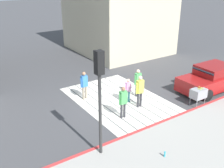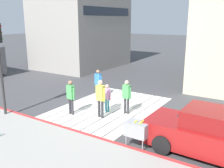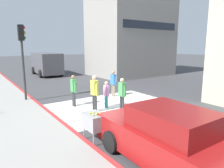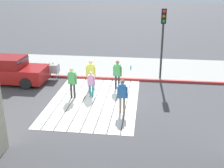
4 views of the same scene
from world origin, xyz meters
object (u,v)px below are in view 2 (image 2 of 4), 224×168
at_px(car_parked_near_curb, 212,134).
at_px(pedestrian_child_with_racket, 107,96).
at_px(tennis_ball_cart, 137,129).
at_px(pedestrian_adult_trailing, 98,81).
at_px(pedestrian_adult_lead, 71,95).
at_px(pedestrian_teen_behind, 100,96).
at_px(pedestrian_adult_side, 127,94).

height_order(car_parked_near_curb, pedestrian_child_with_racket, car_parked_near_curb).
bearing_deg(pedestrian_child_with_racket, tennis_ball_cart, -129.41).
bearing_deg(car_parked_near_curb, pedestrian_adult_trailing, 65.47).
xyz_separation_m(pedestrian_adult_lead, pedestrian_adult_trailing, (2.91, 0.54, -0.02)).
height_order(pedestrian_adult_lead, pedestrian_teen_behind, pedestrian_teen_behind).
xyz_separation_m(pedestrian_adult_trailing, pedestrian_child_with_racket, (-1.69, -1.76, -0.17)).
distance_m(pedestrian_adult_side, pedestrian_teen_behind, 1.31).
xyz_separation_m(car_parked_near_curb, tennis_ball_cart, (-0.90, 2.28, -0.04)).
xyz_separation_m(pedestrian_adult_side, pedestrian_teen_behind, (-1.08, 0.75, 0.07)).
relative_size(tennis_ball_cart, pedestrian_adult_trailing, 0.63).
height_order(pedestrian_adult_trailing, pedestrian_child_with_racket, pedestrian_adult_trailing).
bearing_deg(pedestrian_teen_behind, pedestrian_adult_side, -34.68).
height_order(tennis_ball_cart, pedestrian_adult_lead, pedestrian_adult_lead).
distance_m(tennis_ball_cart, pedestrian_adult_side, 3.33).
distance_m(pedestrian_adult_lead, pedestrian_adult_trailing, 2.96).
relative_size(pedestrian_adult_trailing, pedestrian_adult_side, 0.99).
bearing_deg(pedestrian_adult_lead, pedestrian_adult_side, -54.66).
relative_size(pedestrian_teen_behind, pedestrian_child_with_racket, 1.28).
xyz_separation_m(car_parked_near_curb, pedestrian_adult_side, (1.77, 4.25, 0.22)).
xyz_separation_m(pedestrian_adult_lead, pedestrian_child_with_racket, (1.22, -1.22, -0.19)).
relative_size(pedestrian_adult_trailing, pedestrian_teen_behind, 0.92).
xyz_separation_m(pedestrian_adult_lead, pedestrian_adult_side, (1.52, -2.14, -0.01)).
distance_m(tennis_ball_cart, pedestrian_adult_trailing, 6.18).
height_order(car_parked_near_curb, pedestrian_adult_side, pedestrian_adult_side).
distance_m(car_parked_near_curb, pedestrian_child_with_racket, 5.38).
bearing_deg(tennis_ball_cart, pedestrian_child_with_racket, 50.59).
bearing_deg(pedestrian_child_with_racket, car_parked_near_curb, -105.91).
xyz_separation_m(tennis_ball_cart, pedestrian_teen_behind, (1.59, 2.71, 0.33)).
distance_m(car_parked_near_curb, pedestrian_teen_behind, 5.05).
distance_m(car_parked_near_curb, pedestrian_adult_side, 4.61).
bearing_deg(car_parked_near_curb, tennis_ball_cart, 111.51).
xyz_separation_m(car_parked_near_curb, pedestrian_teen_behind, (0.69, 5.00, 0.29)).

